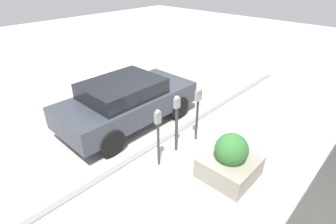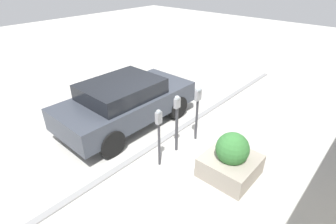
{
  "view_description": "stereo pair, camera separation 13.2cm",
  "coord_description": "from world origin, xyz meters",
  "px_view_note": "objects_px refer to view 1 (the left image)",
  "views": [
    {
      "loc": [
        -4.17,
        -4.04,
        4.19
      ],
      "look_at": [
        0.0,
        -0.15,
        1.0
      ],
      "focal_mm": 28.0,
      "sensor_mm": 36.0,
      "label": 1
    },
    {
      "loc": [
        -4.26,
        -3.95,
        4.19
      ],
      "look_at": [
        0.0,
        -0.15,
        1.0
      ],
      "focal_mm": 28.0,
      "sensor_mm": 36.0,
      "label": 2
    }
  ],
  "objects_px": {
    "parking_meter_middle": "(198,104)",
    "planter_box": "(230,160)",
    "parking_meter_second": "(177,117)",
    "parking_meter_nearest": "(158,129)",
    "parked_car_front": "(127,101)"
  },
  "relations": [
    {
      "from": "parking_meter_second",
      "to": "planter_box",
      "type": "relative_size",
      "value": 1.35
    },
    {
      "from": "parking_meter_nearest",
      "to": "parking_meter_second",
      "type": "relative_size",
      "value": 0.96
    },
    {
      "from": "planter_box",
      "to": "parked_car_front",
      "type": "relative_size",
      "value": 0.28
    },
    {
      "from": "parking_meter_nearest",
      "to": "parked_car_front",
      "type": "bearing_deg",
      "value": 70.55
    },
    {
      "from": "planter_box",
      "to": "parked_car_front",
      "type": "xyz_separation_m",
      "value": [
        -0.1,
        3.41,
        0.34
      ]
    },
    {
      "from": "parking_meter_nearest",
      "to": "parking_meter_second",
      "type": "height_order",
      "value": "parking_meter_second"
    },
    {
      "from": "parking_meter_nearest",
      "to": "parked_car_front",
      "type": "xyz_separation_m",
      "value": [
        0.7,
        1.98,
        -0.24
      ]
    },
    {
      "from": "parking_meter_second",
      "to": "parked_car_front",
      "type": "height_order",
      "value": "parking_meter_second"
    },
    {
      "from": "parking_meter_middle",
      "to": "parked_car_front",
      "type": "relative_size",
      "value": 0.38
    },
    {
      "from": "parking_meter_nearest",
      "to": "parked_car_front",
      "type": "relative_size",
      "value": 0.37
    },
    {
      "from": "parking_meter_middle",
      "to": "parking_meter_second",
      "type": "bearing_deg",
      "value": 174.39
    },
    {
      "from": "parking_meter_middle",
      "to": "planter_box",
      "type": "bearing_deg",
      "value": -114.21
    },
    {
      "from": "parking_meter_middle",
      "to": "parked_car_front",
      "type": "bearing_deg",
      "value": 110.53
    },
    {
      "from": "parking_meter_nearest",
      "to": "planter_box",
      "type": "bearing_deg",
      "value": -60.57
    },
    {
      "from": "parking_meter_nearest",
      "to": "parking_meter_middle",
      "type": "height_order",
      "value": "parking_meter_middle"
    }
  ]
}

